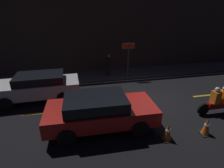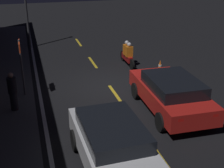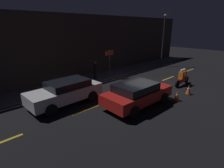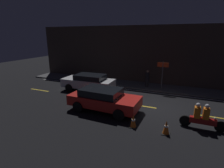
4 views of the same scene
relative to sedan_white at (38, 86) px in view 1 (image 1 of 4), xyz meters
name	(u,v)px [view 1 (image 1 of 4)]	position (x,y,z in m)	size (l,w,h in m)	color
ground_plane	(152,101)	(5.95, -1.52, -0.79)	(56.00, 56.00, 0.00)	black
raised_curb	(127,73)	(5.95, 3.07, -0.73)	(28.00, 2.30, 0.12)	#4C4C4F
building_front	(124,35)	(5.95, 4.37, 1.97)	(28.00, 0.30, 5.52)	#382D28
lane_dash_b	(45,113)	(0.45, -1.52, -0.78)	(2.00, 0.14, 0.01)	gold
lane_dash_c	(134,103)	(4.95, -1.52, -0.78)	(2.00, 0.14, 0.01)	gold
lane_dash_d	(209,95)	(9.45, -1.52, -0.78)	(2.00, 0.14, 0.01)	gold
lane_solid_kerb	(133,80)	(5.95, 1.67, -0.78)	(25.20, 0.14, 0.01)	silver
sedan_white	(38,86)	(0.00, 0.00, 0.00)	(4.44, 1.96, 1.44)	silver
taxi_red	(100,110)	(2.90, -3.11, -0.01)	(4.45, 2.13, 1.41)	red
motorcycle	(219,101)	(8.45, -3.24, -0.15)	(2.20, 0.36, 1.36)	black
traffic_cone_near	(168,132)	(5.23, -4.45, -0.45)	(0.41, 0.41, 0.70)	black
traffic_cone_mid	(206,126)	(6.87, -4.47, -0.44)	(0.41, 0.41, 0.71)	black
pedestrian	(109,65)	(4.41, 2.70, 0.10)	(0.34, 0.34, 1.52)	black
shop_sign	(128,53)	(5.72, 2.28, 1.02)	(0.90, 0.08, 2.40)	#4C4C51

